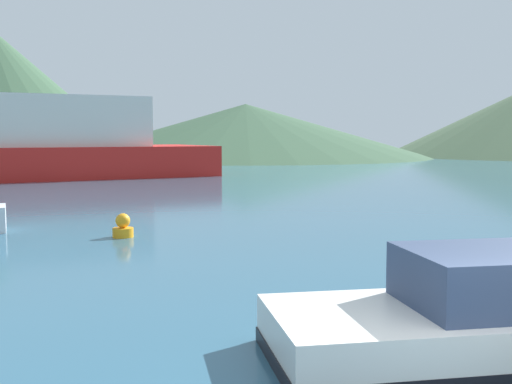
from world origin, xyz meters
TOP-DOWN VIEW (x-y plane):
  - buoy_marker at (-3.46, 13.63)m, footprint 0.60×0.60m
  - hill_east at (14.43, 78.43)m, footprint 48.65×48.65m

SIDE VIEW (x-z plane):
  - buoy_marker at x=-3.46m, z-range -0.06..0.63m
  - hill_east at x=14.43m, z-range 0.00..7.02m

